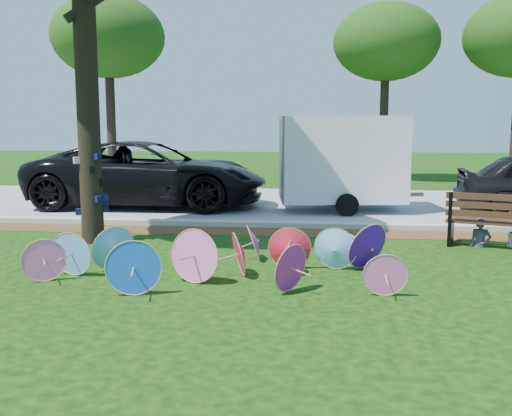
{
  "coord_description": "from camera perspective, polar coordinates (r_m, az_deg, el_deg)",
  "views": [
    {
      "loc": [
        1.56,
        -7.85,
        2.32
      ],
      "look_at": [
        0.5,
        2.0,
        0.9
      ],
      "focal_mm": 40.0,
      "sensor_mm": 36.0,
      "label": 1
    }
  ],
  "objects": [
    {
      "name": "black_van",
      "position": [
        16.88,
        -10.69,
        3.35
      ],
      "size": [
        6.85,
        3.23,
        1.89
      ],
      "primitive_type": "imported",
      "rotation": [
        0.0,
        0.0,
        1.58
      ],
      "color": "black",
      "rests_on": "ground"
    },
    {
      "name": "curb",
      "position": [
        13.33,
        -0.66,
        -1.6
      ],
      "size": [
        90.0,
        0.3,
        0.12
      ],
      "primitive_type": "cube",
      "color": "#B7B5AD",
      "rests_on": "ground"
    },
    {
      "name": "ground",
      "position": [
        8.33,
        -4.95,
        -8.04
      ],
      "size": [
        90.0,
        90.0,
        0.0
      ],
      "primitive_type": "plane",
      "color": "black",
      "rests_on": "ground"
    },
    {
      "name": "bg_trees",
      "position": [
        23.84,
        8.32,
        16.38
      ],
      "size": [
        20.39,
        7.04,
        7.4
      ],
      "color": "black",
      "rests_on": "ground"
    },
    {
      "name": "cargo_trailer",
      "position": [
        15.9,
        8.57,
        4.92
      ],
      "size": [
        3.49,
        2.43,
        2.89
      ],
      "primitive_type": "cube",
      "rotation": [
        0.0,
        0.0,
        0.11
      ],
      "color": "silver",
      "rests_on": "ground"
    },
    {
      "name": "street",
      "position": [
        17.42,
        0.96,
        0.52
      ],
      "size": [
        90.0,
        8.0,
        0.01
      ],
      "primitive_type": "cube",
      "color": "gray",
      "rests_on": "ground"
    },
    {
      "name": "mulch_strip",
      "position": [
        12.66,
        -1.03,
        -2.38
      ],
      "size": [
        90.0,
        1.0,
        0.01
      ],
      "primitive_type": "cube",
      "color": "#472D16",
      "rests_on": "ground"
    },
    {
      "name": "park_bench",
      "position": [
        11.9,
        23.31,
        -1.17
      ],
      "size": [
        2.17,
        1.38,
        1.06
      ],
      "primitive_type": null,
      "rotation": [
        0.0,
        0.0,
        -0.32
      ],
      "color": "black",
      "rests_on": "ground"
    },
    {
      "name": "person_left",
      "position": [
        11.85,
        21.63,
        -1.04
      ],
      "size": [
        0.44,
        0.33,
        1.09
      ],
      "primitive_type": "imported",
      "rotation": [
        0.0,
        0.0,
        -0.19
      ],
      "color": "#3B3F51",
      "rests_on": "ground"
    },
    {
      "name": "parasol_pile",
      "position": [
        8.83,
        -2.68,
        -4.65
      ],
      "size": [
        5.68,
        2.77,
        0.83
      ],
      "color": "#64B3F1",
      "rests_on": "ground"
    }
  ]
}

